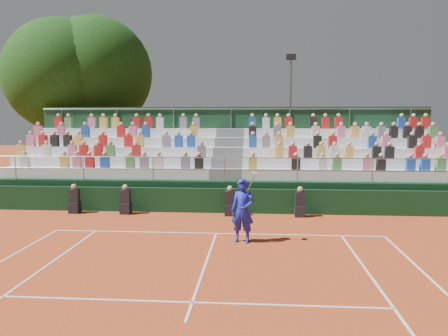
# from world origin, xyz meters

# --- Properties ---
(ground) EXTENTS (90.00, 90.00, 0.00)m
(ground) POSITION_xyz_m (0.00, 0.00, 0.00)
(ground) COLOR #B8451E
(ground) RESTS_ON ground
(courtside_wall) EXTENTS (20.00, 0.15, 1.00)m
(courtside_wall) POSITION_xyz_m (0.00, 3.20, 0.50)
(courtside_wall) COLOR black
(courtside_wall) RESTS_ON ground
(line_officials) EXTENTS (9.44, 0.40, 1.19)m
(line_officials) POSITION_xyz_m (-1.65, 2.75, 0.48)
(line_officials) COLOR black
(line_officials) RESTS_ON ground
(grandstand) EXTENTS (20.00, 5.20, 4.40)m
(grandstand) POSITION_xyz_m (0.01, 6.44, 1.09)
(grandstand) COLOR black
(grandstand) RESTS_ON ground
(tennis_player) EXTENTS (0.93, 0.62, 2.22)m
(tennis_player) POSITION_xyz_m (0.91, -0.94, 0.99)
(tennis_player) COLOR #1621AC
(tennis_player) RESTS_ON ground
(tree_west) EXTENTS (6.72, 6.72, 9.73)m
(tree_west) POSITION_xyz_m (-10.38, 11.63, 6.35)
(tree_west) COLOR #392514
(tree_west) RESTS_ON ground
(tree_east) EXTENTS (6.87, 6.87, 10.00)m
(tree_east) POSITION_xyz_m (-8.58, 12.47, 6.55)
(tree_east) COLOR #392514
(tree_east) RESTS_ON ground
(floodlight_mast) EXTENTS (0.60, 0.25, 7.78)m
(floodlight_mast) POSITION_xyz_m (3.42, 13.78, 4.56)
(floodlight_mast) COLOR gray
(floodlight_mast) RESTS_ON ground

